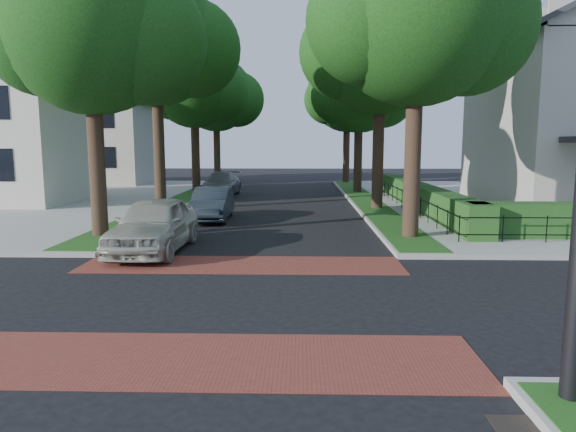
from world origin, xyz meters
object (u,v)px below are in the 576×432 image
object	(u,v)px
parked_car_middle	(212,204)
parked_car_rear	(221,184)
parked_car_front	(154,225)
traffic_signal	(572,32)

from	to	relation	value
parked_car_middle	parked_car_rear	size ratio (longest dim) A/B	0.84
parked_car_middle	parked_car_rear	distance (m)	11.07
parked_car_front	parked_car_middle	bearing A→B (deg)	85.29
parked_car_middle	parked_car_front	bearing A→B (deg)	-97.55
parked_car_front	parked_car_rear	bearing A→B (deg)	93.10
parked_car_front	parked_car_middle	size ratio (longest dim) A/B	1.14
traffic_signal	parked_car_rear	distance (m)	28.70
traffic_signal	parked_car_middle	xyz separation A→B (m)	(-7.19, 16.14, -3.98)
traffic_signal	parked_car_rear	size ratio (longest dim) A/B	1.53
parked_car_rear	parked_car_middle	bearing A→B (deg)	-81.01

